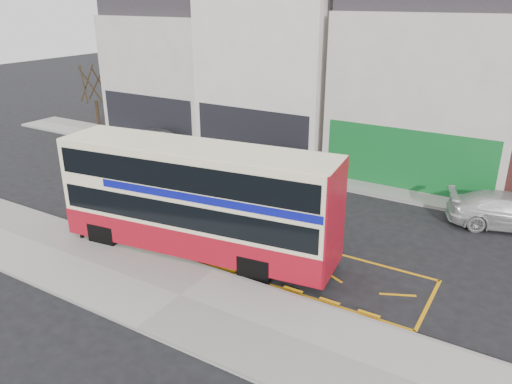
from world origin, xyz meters
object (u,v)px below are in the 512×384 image
Objects in this scene: double_decker_bus at (198,199)px; street_tree_left at (93,74)px; car_grey at (273,165)px; car_white at (510,211)px; bus_stop_post at (77,192)px; car_silver at (161,141)px.

street_tree_left reaches higher than double_decker_bus.
double_decker_bus is 20.79m from street_tree_left.
car_grey is 11.59m from car_white.
bus_stop_post is 18.28m from street_tree_left.
car_silver is 0.90× the size of car_white.
double_decker_bus reaches higher than car_grey.
street_tree_left is at bearing 88.46° from car_silver.
double_decker_bus is 9.13m from car_grey.
street_tree_left reaches higher than car_grey.
street_tree_left is (-17.53, 11.02, 1.86)m from double_decker_bus.
car_white is at bearing 35.92° from bus_stop_post.
car_white is (11.59, -0.25, 0.02)m from car_grey.
bus_stop_post reaches higher than car_white.
double_decker_bus is 2.40× the size of car_silver.
car_grey is 16.30m from street_tree_left.
bus_stop_post is at bearing -141.69° from car_silver.
car_silver is at bearing 70.15° from car_white.
car_white is (9.85, 8.58, -1.49)m from double_decker_bus.
car_grey is at bearing 70.69° from car_white.
bus_stop_post is 11.00m from car_grey.
bus_stop_post is 0.66× the size of car_white.
double_decker_bus is 4.87m from bus_stop_post.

